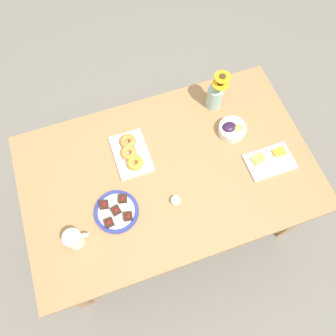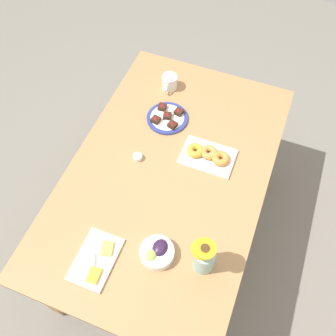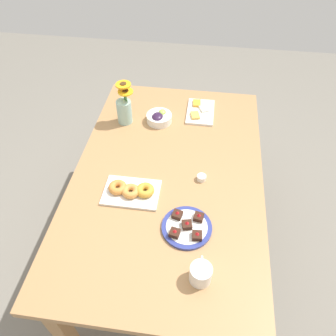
{
  "view_description": "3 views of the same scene",
  "coord_description": "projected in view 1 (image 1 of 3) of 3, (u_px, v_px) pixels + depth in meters",
  "views": [
    {
      "loc": [
        -0.23,
        -0.67,
        2.39
      ],
      "look_at": [
        0.0,
        0.0,
        0.78
      ],
      "focal_mm": 35.0,
      "sensor_mm": 36.0,
      "label": 1
    },
    {
      "loc": [
        0.94,
        0.37,
        2.39
      ],
      "look_at": [
        0.0,
        0.0,
        0.78
      ],
      "focal_mm": 40.0,
      "sensor_mm": 36.0,
      "label": 2
    },
    {
      "loc": [
        -1.16,
        -0.16,
        2.03
      ],
      "look_at": [
        0.0,
        0.0,
        0.78
      ],
      "focal_mm": 35.0,
      "sensor_mm": 36.0,
      "label": 3
    }
  ],
  "objects": [
    {
      "name": "croissant_platter",
      "position": [
        131.0,
        153.0,
        1.82
      ],
      "size": [
        0.19,
        0.28,
        0.05
      ],
      "color": "white",
      "rests_on": "dining_table"
    },
    {
      "name": "coffee_mug",
      "position": [
        74.0,
        239.0,
        1.6
      ],
      "size": [
        0.13,
        0.09,
        0.09
      ],
      "color": "white",
      "rests_on": "dining_table"
    },
    {
      "name": "ground_plane",
      "position": [
        168.0,
        210.0,
        2.47
      ],
      "size": [
        6.0,
        6.0,
        0.0
      ],
      "primitive_type": "plane",
      "color": "slate"
    },
    {
      "name": "cheese_platter",
      "position": [
        270.0,
        161.0,
        1.81
      ],
      "size": [
        0.26,
        0.17,
        0.03
      ],
      "color": "white",
      "rests_on": "dining_table"
    },
    {
      "name": "grape_bowl",
      "position": [
        232.0,
        129.0,
        1.87
      ],
      "size": [
        0.16,
        0.16,
        0.07
      ],
      "color": "white",
      "rests_on": "dining_table"
    },
    {
      "name": "dining_table",
      "position": [
        168.0,
        177.0,
        1.87
      ],
      "size": [
        1.6,
        1.0,
        0.74
      ],
      "color": "#A87A4C",
      "rests_on": "ground_plane"
    },
    {
      "name": "jam_cup_honey",
      "position": [
        176.0,
        201.0,
        1.71
      ],
      "size": [
        0.05,
        0.05,
        0.03
      ],
      "color": "white",
      "rests_on": "dining_table"
    },
    {
      "name": "flower_vase",
      "position": [
        215.0,
        96.0,
        1.89
      ],
      "size": [
        0.11,
        0.11,
        0.26
      ],
      "color": "#99C1B7",
      "rests_on": "dining_table"
    },
    {
      "name": "dessert_plate",
      "position": [
        116.0,
        211.0,
        1.69
      ],
      "size": [
        0.23,
        0.23,
        0.05
      ],
      "color": "navy",
      "rests_on": "dining_table"
    }
  ]
}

